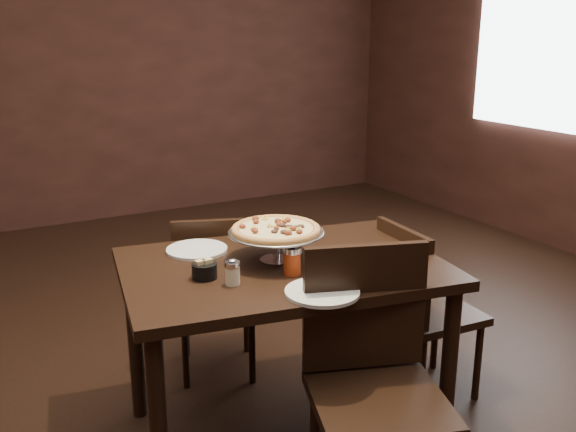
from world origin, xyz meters
TOP-DOWN VIEW (x-y plane):
  - room at (0.06, 0.03)m, footprint 6.04×7.04m
  - dining_table at (0.00, -0.09)m, footprint 1.34×1.01m
  - pizza_stand at (-0.00, -0.05)m, footprint 0.37×0.37m
  - parmesan_shaker at (-0.25, -0.19)m, footprint 0.05×0.05m
  - pepper_flake_shaker at (-0.02, -0.21)m, footprint 0.07×0.07m
  - packet_caddy at (-0.32, -0.09)m, footprint 0.09×0.09m
  - napkin_stack at (0.26, -0.41)m, footprint 0.16×0.16m
  - plate_left at (-0.24, 0.20)m, footprint 0.25×0.25m
  - plate_near at (-0.02, -0.42)m, footprint 0.26×0.26m
  - serving_spatula at (0.08, -0.13)m, footprint 0.15×0.15m
  - chair_far at (-0.04, 0.48)m, footprint 0.50×0.50m
  - chair_near at (0.08, -0.59)m, footprint 0.55×0.55m
  - chair_side at (0.69, -0.11)m, footprint 0.41×0.41m

SIDE VIEW (x-z plane):
  - chair_side at x=0.69m, z-range 0.04..0.86m
  - chair_far at x=-0.04m, z-range 0.04..0.87m
  - chair_near at x=0.08m, z-range 0.04..0.98m
  - dining_table at x=0.00m, z-range 0.28..1.04m
  - plate_left at x=-0.24m, z-range 0.76..0.78m
  - plate_near at x=-0.02m, z-range 0.76..0.78m
  - napkin_stack at x=0.26m, z-range 0.76..0.78m
  - packet_caddy at x=-0.32m, z-range 0.76..0.83m
  - parmesan_shaker at x=-0.25m, z-range 0.76..0.86m
  - pepper_flake_shaker at x=-0.02m, z-range 0.76..0.88m
  - serving_spatula at x=0.08m, z-range 0.87..0.90m
  - pizza_stand at x=0.00m, z-range 0.81..0.97m
  - room at x=0.06m, z-range -0.02..2.82m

